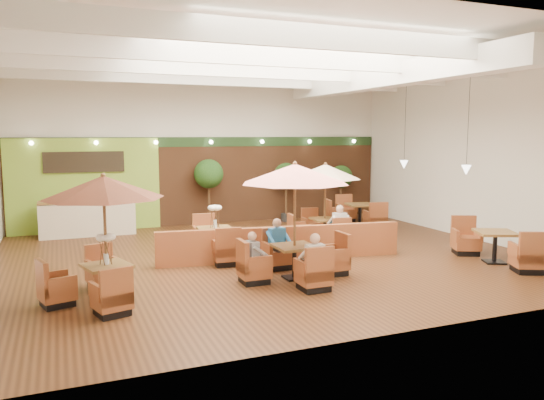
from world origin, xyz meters
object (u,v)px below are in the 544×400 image
topiary_0 (209,176)px  diner_4 (339,221)px  topiary_2 (341,179)px  diner_3 (339,222)px  table_3 (215,239)px  service_counter (88,218)px  table_1 (295,200)px  table_2 (324,184)px  diner_0 (314,256)px  topiary_1 (286,178)px  diner_1 (278,239)px  booth_divider (282,244)px  table_4 (495,248)px  table_5 (353,216)px  table_0 (101,210)px  diner_2 (254,251)px

topiary_0 → diner_4: 5.56m
topiary_2 → diner_3: 5.54m
table_3 → topiary_2: (6.55, 4.70, 1.07)m
service_counter → table_1: size_ratio=1.10×
table_2 → diner_0: (-2.66, -4.68, -1.03)m
service_counter → diner_0: bearing=-63.5°
table_1 → topiary_1: 8.13m
table_3 → diner_3: table_3 is taller
table_2 → topiary_1: bearing=90.3°
table_2 → diner_3: (0.06, -0.90, -1.04)m
topiary_1 → topiary_2: 2.39m
table_3 → diner_1: bearing=-54.5°
table_1 → booth_divider: bearing=76.5°
service_counter → table_4: (9.63, -7.90, -0.18)m
booth_divider → diner_3: 2.53m
topiary_0 → diner_3: (2.69, -4.75, -1.08)m
diner_0 → diner_3: 4.65m
table_3 → topiary_1: size_ratio=1.22×
table_2 → diner_1: 3.91m
table_1 → table_5: table_1 is taller
topiary_1 → diner_4: bearing=-94.3°
service_counter → table_5: service_counter is taller
diner_0 → table_5: bearing=55.2°
diner_1 → table_0: bearing=8.1°
topiary_0 → topiary_1: topiary_0 is taller
service_counter → table_4: size_ratio=0.99×
diner_0 → diner_1: 2.00m
service_counter → booth_divider: 7.23m
table_1 → table_4: table_1 is taller
topiary_2 → diner_0: size_ratio=2.66×
diner_1 → diner_4: diner_1 is taller
table_1 → diner_3: 4.04m
topiary_1 → diner_3: size_ratio=2.98×
service_counter → topiary_1: bearing=1.6°
table_3 → topiary_2: size_ratio=1.30×
booth_divider → table_1: bearing=-95.8°
topiary_2 → diner_0: 10.15m
table_0 → table_3: table_0 is taller
topiary_0 → diner_4: size_ratio=3.08×
topiary_0 → topiary_2: topiary_0 is taller
service_counter → table_4: bearing=-39.4°
service_counter → table_5: (9.04, -1.71, -0.20)m
topiary_2 → diner_4: 5.54m
table_3 → topiary_0: (1.12, 4.70, 1.32)m
booth_divider → table_5: table_5 is taller
table_5 → diner_1: 6.74m
diner_2 → table_3: bearing=173.1°
service_counter → table_1: (4.16, -7.33, 1.27)m
table_1 → table_5: size_ratio=0.96×
diner_2 → diner_3: 4.64m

